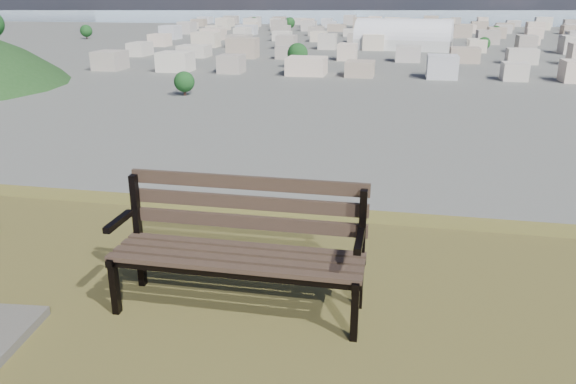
# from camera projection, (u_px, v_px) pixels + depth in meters

# --- Properties ---
(park_bench) EXTENTS (1.93, 0.62, 1.01)m
(park_bench) POSITION_uv_depth(u_px,v_px,m) (241.00, 239.00, 4.33)
(park_bench) COLOR #3C2B22
(park_bench) RESTS_ON hilltop_mesa
(arena) EXTENTS (51.05, 27.25, 20.53)m
(arena) POSITION_uv_depth(u_px,v_px,m) (403.00, 40.00, 291.10)
(arena) COLOR silver
(arena) RESTS_ON ground
(city_blocks) EXTENTS (395.00, 361.00, 7.00)m
(city_blocks) POSITION_uv_depth(u_px,v_px,m) (403.00, 32.00, 374.36)
(city_blocks) COLOR beige
(city_blocks) RESTS_ON ground
(city_trees) EXTENTS (406.52, 387.20, 9.98)m
(city_trees) POSITION_uv_depth(u_px,v_px,m) (354.00, 37.00, 308.98)
(city_trees) COLOR #35221A
(city_trees) RESTS_ON ground
(bay_water) EXTENTS (2400.00, 700.00, 0.12)m
(bay_water) POSITION_uv_depth(u_px,v_px,m) (404.00, 13.00, 843.09)
(bay_water) COLOR #7F93A2
(bay_water) RESTS_ON ground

